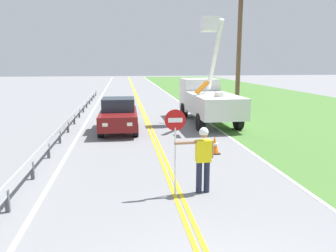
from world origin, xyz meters
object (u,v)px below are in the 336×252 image
(stop_sign_paddle, at_px, (175,133))
(utility_pole_near, at_px, (239,49))
(utility_bucket_truck, at_px, (207,98))
(traffic_cone_lead, at_px, (215,145))
(flagger_worker, at_px, (203,156))
(oncoming_sedan_nearest, at_px, (119,115))

(stop_sign_paddle, bearing_deg, utility_pole_near, 63.69)
(stop_sign_paddle, bearing_deg, utility_bucket_truck, 71.38)
(utility_pole_near, xyz_separation_m, traffic_cone_lead, (-3.68, -8.00, -3.96))
(flagger_worker, distance_m, utility_bucket_truck, 11.01)
(stop_sign_paddle, xyz_separation_m, oncoming_sedan_nearest, (-1.58, 8.58, -0.88))
(stop_sign_paddle, xyz_separation_m, traffic_cone_lead, (2.16, 3.81, -1.37))
(flagger_worker, height_order, stop_sign_paddle, stop_sign_paddle)
(traffic_cone_lead, bearing_deg, stop_sign_paddle, -119.55)
(utility_bucket_truck, height_order, oncoming_sedan_nearest, utility_bucket_truck)
(flagger_worker, xyz_separation_m, oncoming_sedan_nearest, (-2.34, 8.54, -0.21))
(utility_bucket_truck, xyz_separation_m, traffic_cone_lead, (-1.44, -6.87, -1.10))
(flagger_worker, bearing_deg, utility_bucket_truck, 75.10)
(stop_sign_paddle, height_order, oncoming_sedan_nearest, stop_sign_paddle)
(stop_sign_paddle, relative_size, utility_bucket_truck, 0.34)
(oncoming_sedan_nearest, bearing_deg, stop_sign_paddle, -79.59)
(flagger_worker, height_order, traffic_cone_lead, flagger_worker)
(stop_sign_paddle, distance_m, traffic_cone_lead, 4.59)
(oncoming_sedan_nearest, relative_size, utility_pole_near, 0.50)
(flagger_worker, distance_m, oncoming_sedan_nearest, 8.86)
(oncoming_sedan_nearest, xyz_separation_m, utility_pole_near, (7.42, 3.23, 3.47))
(stop_sign_paddle, height_order, utility_pole_near, utility_pole_near)
(oncoming_sedan_nearest, relative_size, traffic_cone_lead, 5.91)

